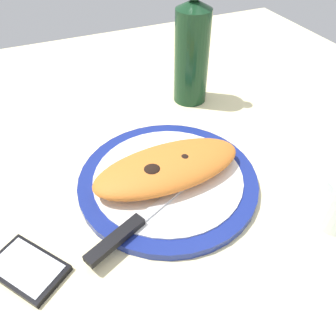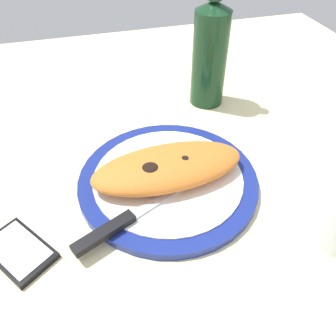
{
  "view_description": "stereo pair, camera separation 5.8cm",
  "coord_description": "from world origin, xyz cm",
  "px_view_note": "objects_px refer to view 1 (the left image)",
  "views": [
    {
      "loc": [
        17.0,
        39.03,
        43.64
      ],
      "look_at": [
        0.0,
        0.0,
        3.81
      ],
      "focal_mm": 35.34,
      "sensor_mm": 36.0,
      "label": 1
    },
    {
      "loc": [
        11.51,
        40.98,
        43.64
      ],
      "look_at": [
        0.0,
        0.0,
        3.81
      ],
      "focal_mm": 35.34,
      "sensor_mm": 36.0,
      "label": 2
    }
  ],
  "objects_px": {
    "fork": "(140,157)",
    "smartphone": "(27,268)",
    "plate": "(168,180)",
    "knife": "(129,229)",
    "wine_bottle": "(192,51)",
    "calzone": "(168,169)"
  },
  "relations": [
    {
      "from": "fork",
      "to": "smartphone",
      "type": "bearing_deg",
      "value": 32.95
    },
    {
      "from": "plate",
      "to": "fork",
      "type": "bearing_deg",
      "value": -66.55
    },
    {
      "from": "knife",
      "to": "smartphone",
      "type": "relative_size",
      "value": 1.66
    },
    {
      "from": "wine_bottle",
      "to": "knife",
      "type": "bearing_deg",
      "value": 51.12
    },
    {
      "from": "fork",
      "to": "smartphone",
      "type": "xyz_separation_m",
      "value": [
        0.23,
        0.15,
        -0.01
      ]
    },
    {
      "from": "plate",
      "to": "smartphone",
      "type": "distance_m",
      "value": 0.27
    },
    {
      "from": "fork",
      "to": "wine_bottle",
      "type": "bearing_deg",
      "value": -137.01
    },
    {
      "from": "fork",
      "to": "smartphone",
      "type": "relative_size",
      "value": 1.26
    },
    {
      "from": "knife",
      "to": "wine_bottle",
      "type": "relative_size",
      "value": 0.7
    },
    {
      "from": "calzone",
      "to": "smartphone",
      "type": "xyz_separation_m",
      "value": [
        0.25,
        0.08,
        -0.03
      ]
    },
    {
      "from": "plate",
      "to": "knife",
      "type": "height_order",
      "value": "knife"
    },
    {
      "from": "fork",
      "to": "wine_bottle",
      "type": "relative_size",
      "value": 0.53
    },
    {
      "from": "fork",
      "to": "wine_bottle",
      "type": "distance_m",
      "value": 0.29
    },
    {
      "from": "smartphone",
      "to": "wine_bottle",
      "type": "distance_m",
      "value": 0.55
    },
    {
      "from": "fork",
      "to": "wine_bottle",
      "type": "height_order",
      "value": "wine_bottle"
    },
    {
      "from": "plate",
      "to": "fork",
      "type": "relative_size",
      "value": 1.99
    },
    {
      "from": "calzone",
      "to": "fork",
      "type": "height_order",
      "value": "calzone"
    },
    {
      "from": "wine_bottle",
      "to": "fork",
      "type": "bearing_deg",
      "value": 42.99
    },
    {
      "from": "plate",
      "to": "wine_bottle",
      "type": "xyz_separation_m",
      "value": [
        -0.17,
        -0.25,
        0.11
      ]
    },
    {
      "from": "calzone",
      "to": "smartphone",
      "type": "bearing_deg",
      "value": 16.8
    },
    {
      "from": "smartphone",
      "to": "plate",
      "type": "bearing_deg",
      "value": -162.39
    },
    {
      "from": "knife",
      "to": "wine_bottle",
      "type": "bearing_deg",
      "value": -128.88
    }
  ]
}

